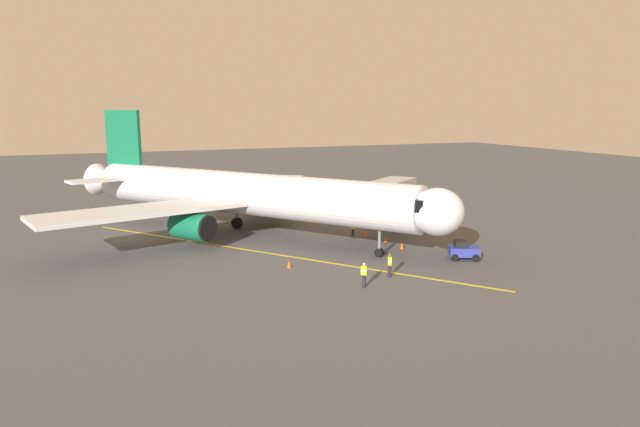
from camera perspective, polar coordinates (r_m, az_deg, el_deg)
name	(u,v)px	position (r m, az deg, el deg)	size (l,w,h in m)	color
ground_plane	(250,239)	(51.69, -7.06, -2.61)	(220.00, 220.00, 0.00)	#4C4C4F
apron_lead_in_line	(264,253)	(46.98, -5.60, -3.93)	(0.24, 40.00, 0.01)	yellow
airplane	(242,194)	(52.00, -7.89, 1.94)	(31.51, 34.65, 11.50)	silver
jet_bridge	(380,199)	(50.75, 6.00, 1.49)	(10.29, 8.55, 5.40)	#B7B7BC
ground_crew_marshaller	(364,275)	(37.78, 4.45, -6.16)	(0.47, 0.45, 1.71)	#23232D
ground_crew_wing_walker	(390,265)	(40.25, 7.01, -5.14)	(0.39, 0.47, 1.71)	#23232D
ground_crew_loader	(353,229)	(51.68, 3.33, -1.54)	(0.26, 0.40, 1.71)	#23232D
tug_near_nose	(463,251)	(45.99, 14.22, -3.63)	(2.73, 2.37, 1.50)	#2D3899
safety_cone_nose_left	(365,233)	(52.68, 4.53, -2.00)	(0.32, 0.32, 0.55)	#F2590F
safety_cone_nose_right	(385,239)	(50.72, 6.60, -2.54)	(0.32, 0.32, 0.55)	#F2590F
safety_cone_wing_port	(402,246)	(48.42, 8.24, -3.22)	(0.32, 0.32, 0.55)	#F2590F
safety_cone_wing_starboard	(289,264)	(42.46, -3.12, -5.10)	(0.32, 0.32, 0.55)	#F2590F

